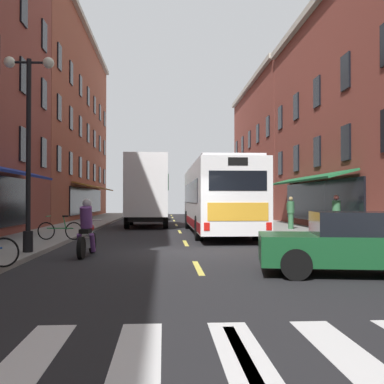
{
  "coord_description": "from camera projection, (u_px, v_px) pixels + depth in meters",
  "views": [
    {
      "loc": [
        -0.83,
        -14.88,
        1.63
      ],
      "look_at": [
        0.45,
        6.42,
        1.98
      ],
      "focal_mm": 44.53,
      "sensor_mm": 36.0,
      "label": 1
    }
  ],
  "objects": [
    {
      "name": "lane_centre_dashes",
      "position": [
        190.0,
        253.0,
        14.63
      ],
      "size": [
        0.14,
        73.9,
        0.01
      ],
      "color": "#DBCC4C",
      "rests_on": "ground"
    },
    {
      "name": "sidewalk_right",
      "position": [
        374.0,
        249.0,
        15.23
      ],
      "size": [
        3.0,
        80.0,
        0.14
      ],
      "primitive_type": "cube",
      "color": "gray",
      "rests_on": "ground"
    },
    {
      "name": "ground_plane",
      "position": [
        190.0,
        254.0,
        14.87
      ],
      "size": [
        34.8,
        80.0,
        0.1
      ],
      "primitive_type": "cube",
      "color": "black"
    },
    {
      "name": "transit_bus",
      "position": [
        217.0,
        197.0,
        22.83
      ],
      "size": [
        2.69,
        12.39,
        3.34
      ],
      "color": "white",
      "rests_on": "ground"
    },
    {
      "name": "bicycle_mid",
      "position": [
        60.0,
        230.0,
        17.73
      ],
      "size": [
        1.71,
        0.48,
        0.91
      ],
      "color": "black",
      "rests_on": "sidewalk_left"
    },
    {
      "name": "motorcycle_rider",
      "position": [
        87.0,
        232.0,
        13.73
      ],
      "size": [
        0.62,
        2.07,
        1.66
      ],
      "color": "black",
      "rests_on": "ground"
    },
    {
      "name": "sedan_near",
      "position": [
        154.0,
        211.0,
        38.79
      ],
      "size": [
        1.95,
        4.74,
        1.42
      ],
      "color": "#144723",
      "rests_on": "ground"
    },
    {
      "name": "pedestrian_mid",
      "position": [
        336.0,
        214.0,
        20.9
      ],
      "size": [
        0.36,
        0.36,
        1.71
      ],
      "rotation": [
        0.0,
        0.0,
        0.41
      ],
      "color": "#33663F",
      "rests_on": "sidewalk_right"
    },
    {
      "name": "pedestrian_near",
      "position": [
        291.0,
        212.0,
        24.44
      ],
      "size": [
        0.36,
        0.51,
        1.66
      ],
      "rotation": [
        0.0,
        0.0,
        3.18
      ],
      "color": "#33663F",
      "rests_on": "sidewalk_right"
    },
    {
      "name": "box_truck",
      "position": [
        147.0,
        192.0,
        28.57
      ],
      "size": [
        2.52,
        6.8,
        4.2
      ],
      "color": "#B21E19",
      "rests_on": "ground"
    },
    {
      "name": "crosswalk_near",
      "position": [
        244.0,
        358.0,
        4.89
      ],
      "size": [
        7.1,
        2.8,
        0.01
      ],
      "color": "silver",
      "rests_on": "ground"
    },
    {
      "name": "sedan_mid",
      "position": [
        363.0,
        243.0,
        10.33
      ],
      "size": [
        4.61,
        2.54,
        1.37
      ],
      "color": "#144723",
      "rests_on": "ground"
    },
    {
      "name": "street_lamp_twin",
      "position": [
        29.0,
        144.0,
        13.61
      ],
      "size": [
        1.42,
        0.32,
        5.6
      ],
      "color": "black",
      "rests_on": "sidewalk_left"
    }
  ]
}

